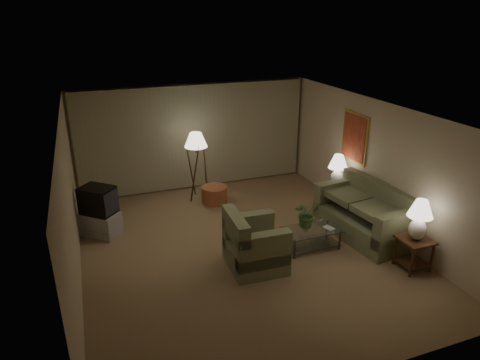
{
  "coord_description": "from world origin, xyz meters",
  "views": [
    {
      "loc": [
        -2.59,
        -6.89,
        4.37
      ],
      "look_at": [
        0.19,
        0.6,
        1.19
      ],
      "focal_mm": 32.0,
      "sensor_mm": 36.0,
      "label": 1
    }
  ],
  "objects_px": {
    "table_lamp_near": "(420,216)",
    "vase": "(306,228)",
    "sofa": "(362,216)",
    "side_table_far": "(335,194)",
    "coffee_table": "(312,236)",
    "crt_tv": "(98,200)",
    "tv_cabinet": "(101,224)",
    "table_lamp_far": "(338,168)",
    "side_table_near": "(414,248)",
    "armchair": "(256,245)",
    "floor_lamp": "(197,165)",
    "ottoman": "(214,195)"
  },
  "relations": [
    {
      "from": "floor_lamp",
      "to": "vase",
      "type": "height_order",
      "value": "floor_lamp"
    },
    {
      "from": "table_lamp_near",
      "to": "coffee_table",
      "type": "bearing_deg",
      "value": 137.56
    },
    {
      "from": "armchair",
      "to": "vase",
      "type": "relative_size",
      "value": 8.09
    },
    {
      "from": "table_lamp_near",
      "to": "floor_lamp",
      "type": "relative_size",
      "value": 0.45
    },
    {
      "from": "side_table_far",
      "to": "table_lamp_far",
      "type": "distance_m",
      "value": 0.64
    },
    {
      "from": "coffee_table",
      "to": "crt_tv",
      "type": "relative_size",
      "value": 1.38
    },
    {
      "from": "sofa",
      "to": "coffee_table",
      "type": "bearing_deg",
      "value": -92.67
    },
    {
      "from": "coffee_table",
      "to": "side_table_near",
      "type": "bearing_deg",
      "value": -42.44
    },
    {
      "from": "armchair",
      "to": "crt_tv",
      "type": "relative_size",
      "value": 1.35
    },
    {
      "from": "sofa",
      "to": "table_lamp_far",
      "type": "height_order",
      "value": "table_lamp_far"
    },
    {
      "from": "armchair",
      "to": "floor_lamp",
      "type": "relative_size",
      "value": 0.65
    },
    {
      "from": "coffee_table",
      "to": "ottoman",
      "type": "xyz_separation_m",
      "value": [
        -1.15,
        2.73,
        -0.07
      ]
    },
    {
      "from": "side_table_far",
      "to": "table_lamp_near",
      "type": "bearing_deg",
      "value": -90.0
    },
    {
      "from": "side_table_far",
      "to": "tv_cabinet",
      "type": "relative_size",
      "value": 0.68
    },
    {
      "from": "side_table_far",
      "to": "table_lamp_near",
      "type": "xyz_separation_m",
      "value": [
        0.0,
        -2.6,
        0.64
      ]
    },
    {
      "from": "side_table_near",
      "to": "tv_cabinet",
      "type": "relative_size",
      "value": 0.68
    },
    {
      "from": "side_table_far",
      "to": "table_lamp_far",
      "type": "xyz_separation_m",
      "value": [
        -0.0,
        -0.0,
        0.64
      ]
    },
    {
      "from": "tv_cabinet",
      "to": "coffee_table",
      "type": "bearing_deg",
      "value": 14.33
    },
    {
      "from": "vase",
      "to": "table_lamp_near",
      "type": "bearing_deg",
      "value": -39.48
    },
    {
      "from": "side_table_near",
      "to": "table_lamp_near",
      "type": "distance_m",
      "value": 0.63
    },
    {
      "from": "table_lamp_near",
      "to": "vase",
      "type": "xyz_separation_m",
      "value": [
        -1.52,
        1.25,
        -0.56
      ]
    },
    {
      "from": "table_lamp_near",
      "to": "ottoman",
      "type": "distance_m",
      "value": 4.79
    },
    {
      "from": "armchair",
      "to": "crt_tv",
      "type": "height_order",
      "value": "crt_tv"
    },
    {
      "from": "sofa",
      "to": "side_table_far",
      "type": "relative_size",
      "value": 3.76
    },
    {
      "from": "side_table_near",
      "to": "coffee_table",
      "type": "relative_size",
      "value": 0.54
    },
    {
      "from": "tv_cabinet",
      "to": "side_table_near",
      "type": "bearing_deg",
      "value": 9.94
    },
    {
      "from": "floor_lamp",
      "to": "sofa",
      "type": "bearing_deg",
      "value": -48.4
    },
    {
      "from": "sofa",
      "to": "table_lamp_near",
      "type": "height_order",
      "value": "table_lamp_near"
    },
    {
      "from": "coffee_table",
      "to": "tv_cabinet",
      "type": "height_order",
      "value": "tv_cabinet"
    },
    {
      "from": "crt_tv",
      "to": "ottoman",
      "type": "relative_size",
      "value": 1.31
    },
    {
      "from": "sofa",
      "to": "crt_tv",
      "type": "relative_size",
      "value": 2.79
    },
    {
      "from": "side_table_far",
      "to": "coffee_table",
      "type": "relative_size",
      "value": 0.54
    },
    {
      "from": "sofa",
      "to": "ottoman",
      "type": "xyz_separation_m",
      "value": [
        -2.36,
        2.63,
        -0.24
      ]
    },
    {
      "from": "coffee_table",
      "to": "tv_cabinet",
      "type": "xyz_separation_m",
      "value": [
        -3.83,
        2.02,
        -0.03
      ]
    },
    {
      "from": "sofa",
      "to": "tv_cabinet",
      "type": "bearing_deg",
      "value": -118.15
    },
    {
      "from": "armchair",
      "to": "sofa",
      "type": "bearing_deg",
      "value": -80.94
    },
    {
      "from": "armchair",
      "to": "ottoman",
      "type": "xyz_separation_m",
      "value": [
        0.12,
        2.93,
        -0.22
      ]
    },
    {
      "from": "ottoman",
      "to": "tv_cabinet",
      "type": "bearing_deg",
      "value": -165.04
    },
    {
      "from": "armchair",
      "to": "side_table_far",
      "type": "relative_size",
      "value": 1.82
    },
    {
      "from": "sofa",
      "to": "table_lamp_far",
      "type": "bearing_deg",
      "value": 165.79
    },
    {
      "from": "table_lamp_near",
      "to": "crt_tv",
      "type": "bearing_deg",
      "value": 147.86
    },
    {
      "from": "side_table_near",
      "to": "tv_cabinet",
      "type": "bearing_deg",
      "value": 147.86
    },
    {
      "from": "armchair",
      "to": "tv_cabinet",
      "type": "distance_m",
      "value": 3.39
    },
    {
      "from": "tv_cabinet",
      "to": "floor_lamp",
      "type": "bearing_deg",
      "value": 67.01
    },
    {
      "from": "armchair",
      "to": "table_lamp_far",
      "type": "height_order",
      "value": "table_lamp_far"
    },
    {
      "from": "armchair",
      "to": "table_lamp_near",
      "type": "xyz_separation_m",
      "value": [
        2.64,
        -1.05,
        0.62
      ]
    },
    {
      "from": "vase",
      "to": "crt_tv",
      "type": "bearing_deg",
      "value": 151.3
    },
    {
      "from": "floor_lamp",
      "to": "vase",
      "type": "relative_size",
      "value": 12.47
    },
    {
      "from": "side_table_far",
      "to": "ottoman",
      "type": "distance_m",
      "value": 2.88
    },
    {
      "from": "coffee_table",
      "to": "vase",
      "type": "bearing_deg",
      "value": 180.0
    }
  ]
}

